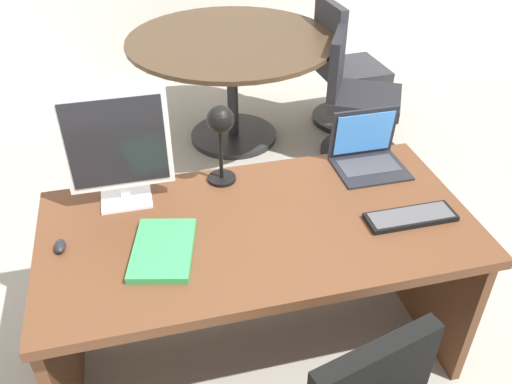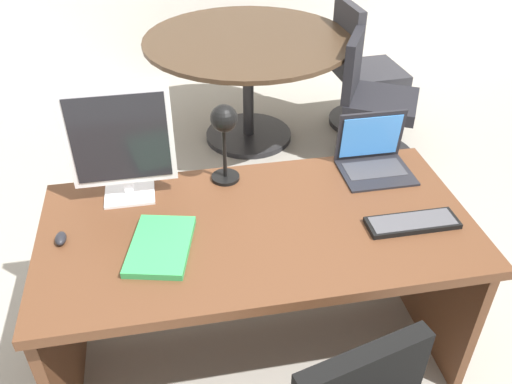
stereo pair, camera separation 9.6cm
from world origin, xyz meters
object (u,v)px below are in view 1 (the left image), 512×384
mouse (60,246)px  book (163,249)px  desk (256,256)px  keyboard (411,217)px  meeting_table (232,64)px  meeting_chair_far (344,76)px  monitor (117,145)px  meeting_chair_near (356,108)px  desk_lamp (221,129)px  laptop (366,148)px

mouse → book: mouse is taller
desk → keyboard: bearing=-15.7°
meeting_table → meeting_chair_far: size_ratio=1.50×
monitor → meeting_chair_near: bearing=38.7°
monitor → desk_lamp: monitor is taller
monitor → desk: bearing=-25.3°
keyboard → meeting_chair_far: (0.61, 2.12, -0.38)m
desk_lamp → book: 0.53m
laptop → meeting_chair_near: size_ratio=0.34×
laptop → meeting_chair_far: bearing=70.1°
desk → book: size_ratio=4.60×
mouse → meeting_chair_near: (1.82, 1.50, -0.41)m
meeting_chair_near → laptop: bearing=-113.0°
book → meeting_chair_far: meeting_chair_far is taller
desk_lamp → mouse: bearing=-157.3°
desk_lamp → meeting_chair_far: (1.26, 1.71, -0.63)m
desk → meeting_chair_near: bearing=53.8°
keyboard → mouse: 1.31m
mouse → monitor: bearing=44.9°
desk → monitor: (-0.48, 0.23, 0.47)m
monitor → mouse: monitor is taller
meeting_chair_near → meeting_chair_far: (0.09, 0.48, 0.02)m
mouse → meeting_table: bearing=61.9°
keyboard → mouse: size_ratio=4.87×
desk → laptop: size_ratio=5.47×
desk → desk_lamp: 0.54m
meeting_chair_near → monitor: bearing=-141.3°
meeting_chair_far → desk_lamp: bearing=-126.5°
keyboard → desk_lamp: (-0.66, 0.42, 0.25)m
monitor → keyboard: bearing=-20.2°
laptop → meeting_table: laptop is taller
mouse → meeting_chair_far: (1.91, 1.98, -0.39)m
meeting_chair_near → keyboard: bearing=-107.3°
laptop → mouse: 1.33m
monitor → mouse: size_ratio=6.66×
desk → mouse: (-0.73, -0.02, 0.22)m
meeting_chair_near → meeting_table: bearing=151.9°
monitor → book: monitor is taller
keyboard → desk_lamp: size_ratio=0.98×
book → mouse: bearing=163.8°
laptop → meeting_chair_far: size_ratio=0.31×
book → meeting_table: bearing=71.7°
laptop → meeting_chair_far: laptop is taller
desk_lamp → book: size_ratio=1.01×
meeting_table → keyboard: bearing=-82.4°
keyboard → meeting_table: bearing=97.6°
monitor → meeting_chair_far: monitor is taller
meeting_chair_far → monitor: bearing=-133.8°
laptop → book: (-0.94, -0.38, -0.06)m
meeting_table → monitor: bearing=-115.0°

